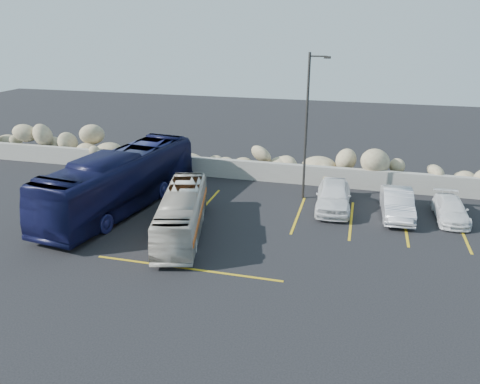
% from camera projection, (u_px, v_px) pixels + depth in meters
% --- Properties ---
extents(ground, '(90.00, 90.00, 0.00)m').
position_uv_depth(ground, '(208.00, 274.00, 18.63)').
color(ground, black).
rests_on(ground, ground).
extents(seawall, '(60.00, 0.40, 1.20)m').
position_uv_depth(seawall, '(269.00, 172.00, 29.32)').
color(seawall, gray).
rests_on(seawall, ground).
extents(riprap_pile, '(54.00, 2.80, 2.60)m').
position_uv_depth(riprap_pile, '(273.00, 156.00, 30.17)').
color(riprap_pile, '#9D8767').
rests_on(riprap_pile, ground).
extents(parking_lines, '(18.16, 9.36, 0.01)m').
position_uv_depth(parking_lines, '(336.00, 230.00, 22.56)').
color(parking_lines, gold).
rests_on(parking_lines, ground).
extents(lamppost, '(1.14, 0.18, 8.00)m').
position_uv_depth(lamppost, '(307.00, 124.00, 25.16)').
color(lamppost, '#302E2A').
rests_on(lamppost, ground).
extents(vintage_bus, '(3.49, 7.59, 2.06)m').
position_uv_depth(vintage_bus, '(182.00, 213.00, 21.86)').
color(vintage_bus, beige).
rests_on(vintage_bus, ground).
extents(tour_coach, '(4.09, 11.44, 3.12)m').
position_uv_depth(tour_coach, '(121.00, 181.00, 24.68)').
color(tour_coach, '#101338').
rests_on(tour_coach, ground).
extents(car_a, '(1.98, 4.52, 1.51)m').
position_uv_depth(car_a, '(334.00, 196.00, 24.87)').
color(car_a, white).
rests_on(car_a, ground).
extents(car_b, '(1.64, 4.25, 1.38)m').
position_uv_depth(car_b, '(397.00, 203.00, 23.97)').
color(car_b, silver).
rests_on(car_b, ground).
extents(car_c, '(1.59, 3.69, 1.06)m').
position_uv_depth(car_c, '(451.00, 210.00, 23.62)').
color(car_c, white).
rests_on(car_c, ground).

